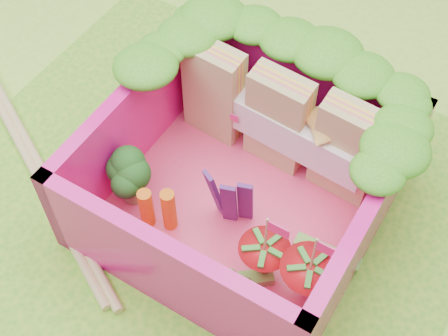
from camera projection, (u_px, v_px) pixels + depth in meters
ground at (189, 217)px, 3.15m from camera, size 14.00×14.00×0.00m
placemat at (188, 215)px, 3.14m from camera, size 2.60×2.60×0.03m
bento_floor at (241, 203)px, 3.13m from camera, size 1.30×1.30×0.05m
bento_box at (242, 174)px, 2.93m from camera, size 1.30×1.30×0.55m
lettuce_ruffle at (292, 65)px, 2.89m from camera, size 1.43×0.77×0.11m
sandwich_stack at (279, 120)px, 3.07m from camera, size 1.06×0.24×0.55m
broccoli at (130, 173)px, 2.98m from camera, size 0.30×0.30×0.27m
carrot_sticks at (158, 209)px, 2.93m from camera, size 0.17×0.11×0.26m
purple_wedges at (230, 200)px, 2.89m from camera, size 0.21×0.09×0.38m
strawberry_left at (263, 260)px, 2.78m from camera, size 0.23×0.23×0.47m
strawberry_right at (307, 281)px, 2.70m from camera, size 0.26×0.26×0.50m
snap_peas at (283, 267)px, 2.87m from camera, size 0.59×0.51×0.05m
chopsticks at (28, 151)px, 3.33m from camera, size 1.96×1.04×0.05m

